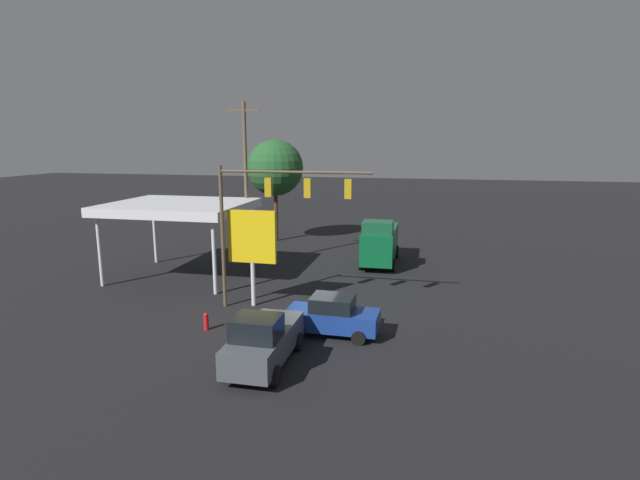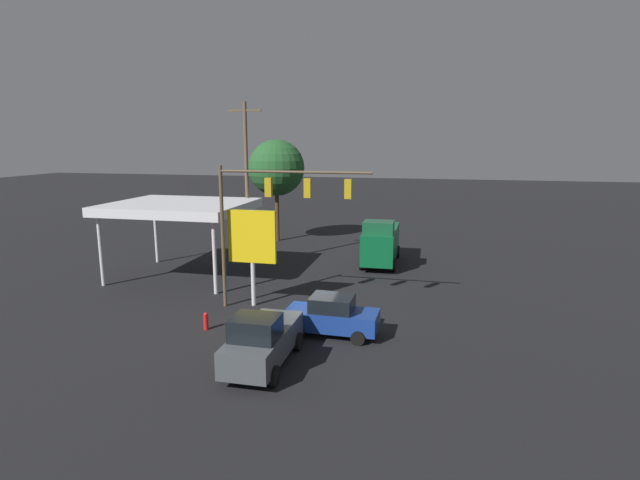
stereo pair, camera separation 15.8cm
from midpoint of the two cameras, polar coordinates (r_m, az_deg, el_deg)
ground_plane at (r=26.33m, az=-0.81°, el=-9.13°), size 200.00×200.00×0.00m
traffic_signal_assembly at (r=26.61m, az=-5.17°, el=4.15°), size 8.30×0.43×7.89m
utility_pole at (r=36.59m, az=-8.24°, el=6.55°), size 2.40×0.26×11.86m
gas_station_canopy at (r=34.87m, az=-15.59°, el=3.57°), size 9.02×7.77×5.11m
price_sign at (r=27.85m, az=-7.61°, el=0.06°), size 2.75×0.27×5.44m
delivery_truck at (r=37.72m, az=7.07°, el=-0.23°), size 2.62×6.83×3.58m
pickup_parked at (r=21.06m, az=-6.41°, el=-11.35°), size 2.27×5.20×2.40m
sedan_far at (r=24.16m, az=1.57°, el=-8.66°), size 4.45×2.16×1.93m
street_tree at (r=45.88m, az=-4.90°, el=8.20°), size 5.09×5.09×9.29m
fire_hydrant at (r=25.55m, az=-12.73°, el=-9.03°), size 0.24×0.24×0.88m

